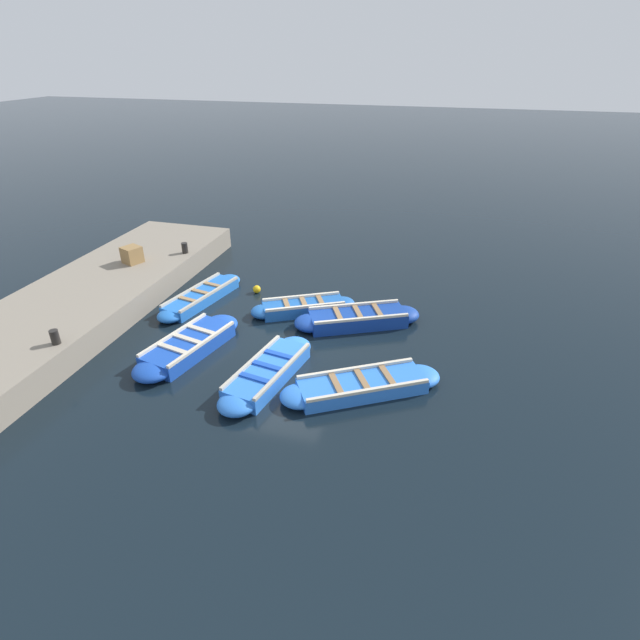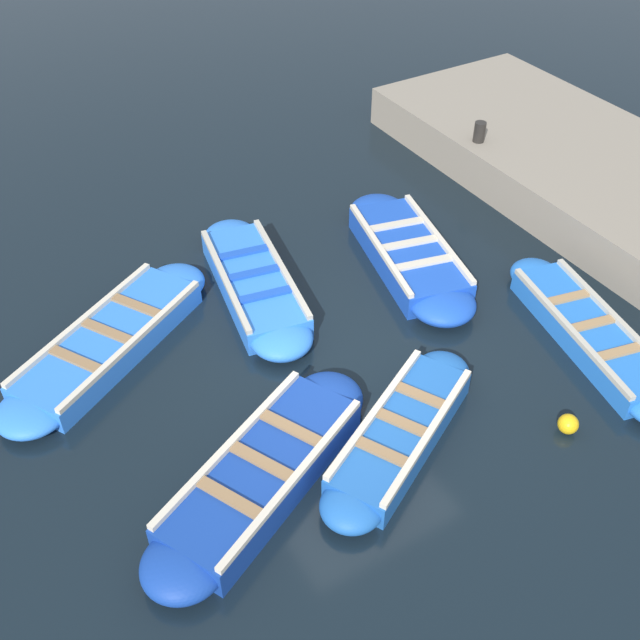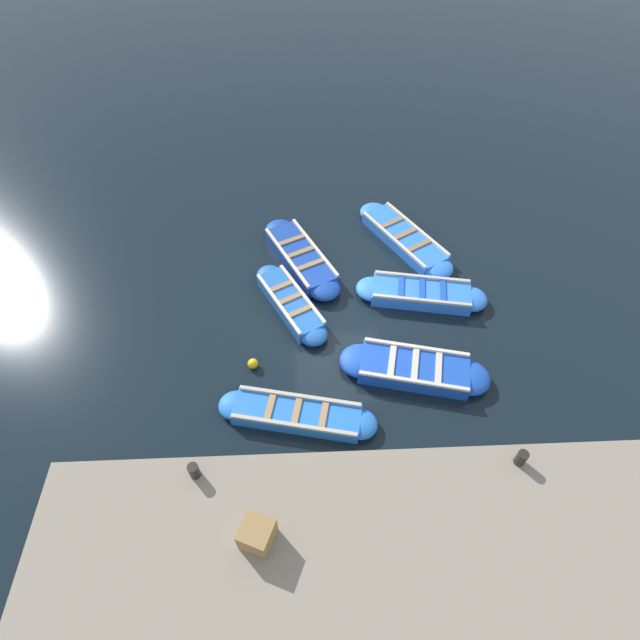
% 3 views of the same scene
% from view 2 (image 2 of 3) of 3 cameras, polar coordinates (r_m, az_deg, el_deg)
% --- Properties ---
extents(ground_plane, '(120.00, 120.00, 0.00)m').
position_cam_2_polar(ground_plane, '(9.73, 2.42, -3.95)').
color(ground_plane, black).
extents(boat_drifting, '(1.70, 3.56, 0.43)m').
position_cam_2_polar(boat_drifting, '(11.47, 6.72, 5.04)').
color(boat_drifting, '#1947B7').
rests_on(boat_drifting, ground).
extents(boat_bow_out, '(3.55, 2.34, 0.45)m').
position_cam_2_polar(boat_bow_out, '(8.41, -4.38, -11.57)').
color(boat_bow_out, navy).
rests_on(boat_bow_out, ground).
extents(boat_far_corner, '(3.03, 2.06, 0.40)m').
position_cam_2_polar(boat_far_corner, '(8.84, 6.18, -8.54)').
color(boat_far_corner, '#1E59AD').
rests_on(boat_far_corner, ground).
extents(boat_near_quay, '(1.44, 3.48, 0.42)m').
position_cam_2_polar(boat_near_quay, '(10.86, -5.05, 2.80)').
color(boat_near_quay, blue).
rests_on(boat_near_quay, ground).
extents(boat_mid_row, '(1.43, 3.55, 0.37)m').
position_cam_2_polar(boat_mid_row, '(10.66, 19.83, -0.93)').
color(boat_mid_row, blue).
rests_on(boat_mid_row, ground).
extents(boat_inner_gap, '(3.64, 2.65, 0.38)m').
position_cam_2_polar(boat_inner_gap, '(10.29, -15.71, -1.56)').
color(boat_inner_gap, blue).
rests_on(boat_inner_gap, ground).
extents(bollard_mid_north, '(0.20, 0.20, 0.35)m').
position_cam_2_polar(bollard_mid_north, '(13.52, 12.06, 13.84)').
color(bollard_mid_north, black).
rests_on(bollard_mid_north, quay_wall).
extents(buoy_orange_near, '(0.25, 0.25, 0.25)m').
position_cam_2_polar(buoy_orange_near, '(9.41, 18.38, -7.53)').
color(buoy_orange_near, '#EAB214').
rests_on(buoy_orange_near, ground).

